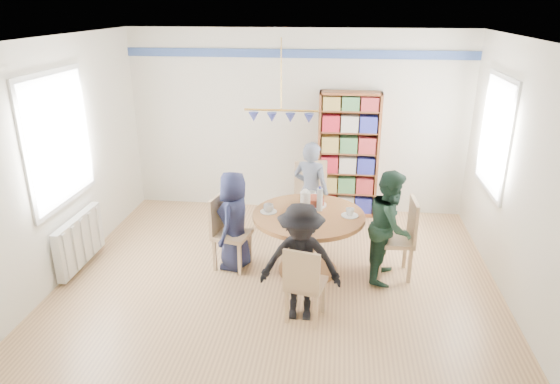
# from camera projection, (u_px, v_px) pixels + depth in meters

# --- Properties ---
(ground) EXTENTS (5.00, 5.00, 0.00)m
(ground) POSITION_uv_depth(u_px,v_px,m) (276.00, 292.00, 5.57)
(ground) COLOR tan
(room_shell) EXTENTS (5.00, 5.00, 5.00)m
(room_shell) POSITION_uv_depth(u_px,v_px,m) (263.00, 129.00, 5.81)
(room_shell) COLOR white
(room_shell) RESTS_ON ground
(radiator) EXTENTS (0.12, 1.00, 0.60)m
(radiator) POSITION_uv_depth(u_px,v_px,m) (80.00, 241.00, 6.00)
(radiator) COLOR silver
(radiator) RESTS_ON ground
(dining_table) EXTENTS (1.30, 1.30, 0.75)m
(dining_table) POSITION_uv_depth(u_px,v_px,m) (308.00, 229.00, 5.81)
(dining_table) COLOR brown
(dining_table) RESTS_ON ground
(chair_left) EXTENTS (0.48, 0.48, 0.90)m
(chair_left) POSITION_uv_depth(u_px,v_px,m) (226.00, 229.00, 5.97)
(chair_left) COLOR tan
(chair_left) RESTS_ON ground
(chair_right) EXTENTS (0.44, 0.44, 0.95)m
(chair_right) POSITION_uv_depth(u_px,v_px,m) (402.00, 234.00, 5.75)
(chair_right) COLOR tan
(chair_right) RESTS_ON ground
(chair_far) EXTENTS (0.54, 0.54, 1.01)m
(chair_far) POSITION_uv_depth(u_px,v_px,m) (312.00, 195.00, 6.81)
(chair_far) COLOR tan
(chair_far) RESTS_ON ground
(chair_near) EXTENTS (0.44, 0.44, 0.84)m
(chair_near) POSITION_uv_depth(u_px,v_px,m) (304.00, 282.00, 4.91)
(chair_near) COLOR tan
(chair_near) RESTS_ON ground
(person_left) EXTENTS (0.47, 0.64, 1.21)m
(person_left) POSITION_uv_depth(u_px,v_px,m) (234.00, 221.00, 5.92)
(person_left) COLOR #1C203E
(person_left) RESTS_ON ground
(person_right) EXTENTS (0.62, 0.73, 1.31)m
(person_right) POSITION_uv_depth(u_px,v_px,m) (390.00, 226.00, 5.66)
(person_right) COLOR #172E22
(person_right) RESTS_ON ground
(person_far) EXTENTS (0.58, 0.48, 1.36)m
(person_far) POSITION_uv_depth(u_px,v_px,m) (311.00, 192.00, 6.61)
(person_far) COLOR gray
(person_far) RESTS_ON ground
(person_near) EXTENTS (0.81, 0.47, 1.25)m
(person_near) POSITION_uv_depth(u_px,v_px,m) (301.00, 263.00, 4.93)
(person_near) COLOR black
(person_near) RESTS_ON ground
(bookshelf) EXTENTS (0.88, 0.27, 1.86)m
(bookshelf) POSITION_uv_depth(u_px,v_px,m) (348.00, 156.00, 7.33)
(bookshelf) COLOR brown
(bookshelf) RESTS_ON ground
(tableware) EXTENTS (1.13, 1.13, 0.30)m
(tableware) POSITION_uv_depth(u_px,v_px,m) (307.00, 208.00, 5.75)
(tableware) COLOR white
(tableware) RESTS_ON dining_table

